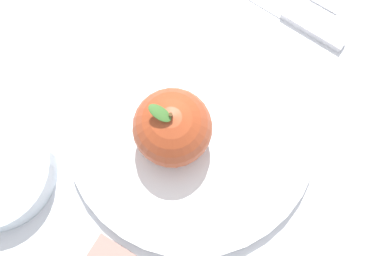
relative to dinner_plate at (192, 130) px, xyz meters
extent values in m
plane|color=silver|center=(-0.02, -0.02, -0.01)|extent=(2.40, 2.40, 0.00)
cylinder|color=white|center=(0.00, 0.00, 0.00)|extent=(0.27, 0.27, 0.02)
torus|color=white|center=(0.00, 0.00, 0.00)|extent=(0.27, 0.27, 0.01)
sphere|color=#9E3D1E|center=(0.02, 0.01, 0.05)|extent=(0.08, 0.08, 0.08)
cylinder|color=#4C3319|center=(0.02, 0.01, 0.09)|extent=(0.00, 0.00, 0.01)
ellipsoid|color=#386628|center=(0.03, 0.01, 0.09)|extent=(0.03, 0.02, 0.01)
cube|color=silver|center=(-0.12, -0.14, -0.01)|extent=(0.08, 0.05, 0.01)
camera|label=1|loc=(-0.02, 0.14, 0.57)|focal=50.87mm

